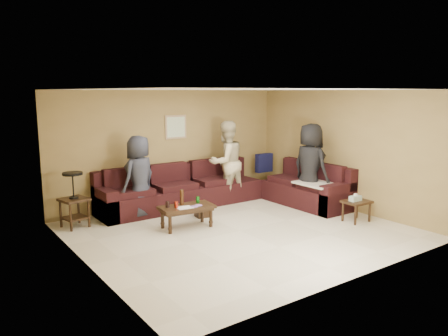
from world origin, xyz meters
The scene contains 10 objects.
room centered at (0.00, 0.00, 1.66)m, with size 5.60×5.50×2.50m.
sectional_sofa centered at (0.81, 1.52, 0.33)m, with size 4.65×2.90×0.97m.
coffee_table centered at (-0.68, 0.72, 0.35)m, with size 1.03×0.59×0.69m.
end_table_left centered at (-2.34, 1.94, 0.54)m, with size 0.54×0.54×1.03m.
side_table_right centered at (2.17, -0.83, 0.36)m, with size 0.51×0.43×0.56m.
waste_bin centered at (-0.08, 1.15, 0.15)m, with size 0.25×0.25×0.30m, color black.
wall_art centered at (0.10, 2.48, 1.70)m, with size 0.52×0.04×0.52m.
person_left centered at (-1.09, 1.84, 0.82)m, with size 0.80×0.52×1.63m, color #2B2E3C.
person_middle centered at (1.00, 1.83, 0.92)m, with size 0.89×0.69×1.83m, color #C6BB93.
person_right centered at (2.18, 0.41, 0.91)m, with size 0.89×0.58×1.81m, color black.
Camera 1 is at (-4.58, -5.97, 2.46)m, focal length 35.00 mm.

